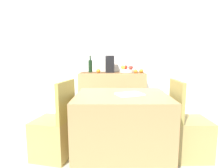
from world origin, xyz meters
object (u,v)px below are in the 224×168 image
Objects in this scene: open_book at (129,94)px; dining_table at (121,126)px; fruit_bowl at (126,71)px; chair_near_window at (54,135)px; wine_bottle at (90,66)px; chair_by_corner at (188,135)px; coffee_maker at (110,64)px; sideboard_console at (112,95)px.

dining_table is at bearing 141.05° from open_book.
fruit_bowl is at bearing 83.60° from dining_table.
dining_table is at bearing 0.26° from chair_near_window.
chair_by_corner is at bearing -48.63° from wine_bottle.
wine_bottle is 2.08m from chair_by_corner.
coffee_maker is 1.61m from dining_table.
chair_by_corner is at bearing -57.81° from coffee_maker.
fruit_bowl is (0.27, 0.00, 0.46)m from sideboard_console.
chair_near_window is (-0.26, -1.47, -0.71)m from wine_bottle.
dining_table is at bearing -84.33° from coffee_maker.
chair_by_corner is (0.69, 0.02, -0.48)m from open_book.
sideboard_console is 1.47m from dining_table.
chair_near_window reaches higher than open_book.
chair_near_window is at bearing 156.28° from open_book.
coffee_maker is (-0.31, 0.00, 0.12)m from fruit_bowl.
chair_near_window is at bearing -179.88° from chair_by_corner.
fruit_bowl is 0.68m from wine_bottle.
coffee_maker is at bearing 76.49° from open_book.
coffee_maker reaches higher than fruit_bowl.
dining_table is 0.79m from chair_near_window.
fruit_bowl is at bearing 112.70° from chair_by_corner.
coffee_maker reaches higher than open_book.
open_book is 0.99m from chair_near_window.
chair_by_corner reaches higher than dining_table.
open_book is at bearing -1.44° from chair_near_window.
fruit_bowl is 0.84× the size of wine_bottle.
sideboard_console is 1.62m from chair_near_window.
wine_bottle is at bearing 180.00° from sideboard_console.
sideboard_console is 1.37× the size of chair_by_corner.
sideboard_console is 0.68m from wine_bottle.
coffee_maker reaches higher than chair_by_corner.
chair_near_window is 1.00× the size of chair_by_corner.
open_book is at bearing -81.23° from coffee_maker.
chair_by_corner reaches higher than open_book.
wine_bottle is 0.37m from coffee_maker.
wine_bottle is at bearing 131.37° from chair_by_corner.
sideboard_console is 0.58m from coffee_maker.
dining_table is at bearing -70.68° from wine_bottle.
wine_bottle is (-0.41, 0.00, 0.55)m from sideboard_console.
wine_bottle reaches higher than coffee_maker.
coffee_maker is (-0.04, 0.00, 0.58)m from sideboard_console.
chair_near_window is (-0.86, 0.02, -0.48)m from open_book.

